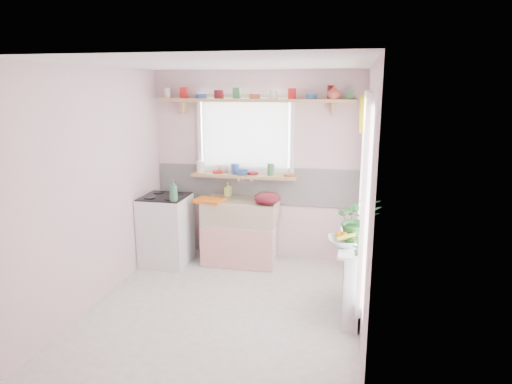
# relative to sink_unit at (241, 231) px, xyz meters

# --- Properties ---
(room) EXTENTS (3.20, 3.20, 3.20)m
(room) POSITION_rel_sink_unit_xyz_m (0.81, -0.43, 0.94)
(room) COLOR white
(room) RESTS_ON ground
(sink_unit) EXTENTS (0.95, 0.65, 1.11)m
(sink_unit) POSITION_rel_sink_unit_xyz_m (0.00, 0.00, 0.00)
(sink_unit) COLOR white
(sink_unit) RESTS_ON ground
(cooker) EXTENTS (0.58, 0.58, 0.93)m
(cooker) POSITION_rel_sink_unit_xyz_m (-0.95, -0.24, 0.03)
(cooker) COLOR white
(cooker) RESTS_ON ground
(radiator_ledge) EXTENTS (0.22, 0.95, 0.78)m
(radiator_ledge) POSITION_rel_sink_unit_xyz_m (1.45, -1.09, -0.03)
(radiator_ledge) COLOR white
(radiator_ledge) RESTS_ON ground
(windowsill) EXTENTS (1.40, 0.22, 0.04)m
(windowsill) POSITION_rel_sink_unit_xyz_m (-0.00, 0.19, 0.71)
(windowsill) COLOR tan
(windowsill) RESTS_ON room
(pine_shelf) EXTENTS (2.52, 0.24, 0.04)m
(pine_shelf) POSITION_rel_sink_unit_xyz_m (0.15, 0.18, 1.69)
(pine_shelf) COLOR tan
(pine_shelf) RESTS_ON room
(shelf_crockery) EXTENTS (2.47, 0.11, 0.12)m
(shelf_crockery) POSITION_rel_sink_unit_xyz_m (0.15, 0.18, 1.76)
(shelf_crockery) COLOR silver
(shelf_crockery) RESTS_ON pine_shelf
(sill_crockery) EXTENTS (1.35, 0.11, 0.12)m
(sill_crockery) POSITION_rel_sink_unit_xyz_m (-0.05, 0.19, 0.78)
(sill_crockery) COLOR silver
(sill_crockery) RESTS_ON windowsill
(dish_tray) EXTENTS (0.40, 0.33, 0.04)m
(dish_tray) POSITION_rel_sink_unit_xyz_m (-0.38, -0.15, 0.44)
(dish_tray) COLOR orange
(dish_tray) RESTS_ON sink_unit
(colander) EXTENTS (0.44, 0.44, 0.15)m
(colander) POSITION_rel_sink_unit_xyz_m (0.38, -0.11, 0.49)
(colander) COLOR #580F1A
(colander) RESTS_ON sink_unit
(jade_plant) EXTENTS (0.51, 0.46, 0.48)m
(jade_plant) POSITION_rel_sink_unit_xyz_m (1.48, -1.14, 0.58)
(jade_plant) COLOR #255E29
(jade_plant) RESTS_ON radiator_ledge
(fruit_bowl) EXTENTS (0.39, 0.39, 0.08)m
(fruit_bowl) POSITION_rel_sink_unit_xyz_m (1.36, -1.24, 0.38)
(fruit_bowl) COLOR silver
(fruit_bowl) RESTS_ON radiator_ledge
(herb_pot) EXTENTS (0.11, 0.08, 0.19)m
(herb_pot) POSITION_rel_sink_unit_xyz_m (1.48, -1.49, 0.44)
(herb_pot) COLOR #336729
(herb_pot) RESTS_ON radiator_ledge
(soap_bottle_sink) EXTENTS (0.09, 0.09, 0.18)m
(soap_bottle_sink) POSITION_rel_sink_unit_xyz_m (-0.23, 0.21, 0.51)
(soap_bottle_sink) COLOR #CDDC62
(soap_bottle_sink) RESTS_ON sink_unit
(sill_cup) EXTENTS (0.14, 0.14, 0.10)m
(sill_cup) POSITION_rel_sink_unit_xyz_m (-0.30, 0.25, 0.78)
(sill_cup) COLOR beige
(sill_cup) RESTS_ON windowsill
(sill_bowl) EXTENTS (0.22, 0.22, 0.06)m
(sill_bowl) POSITION_rel_sink_unit_xyz_m (-0.03, 0.14, 0.76)
(sill_bowl) COLOR #3159A1
(sill_bowl) RESTS_ON windowsill
(shelf_vase) EXTENTS (0.21, 0.21, 0.17)m
(shelf_vase) POSITION_rel_sink_unit_xyz_m (1.14, 0.12, 1.79)
(shelf_vase) COLOR #B14636
(shelf_vase) RESTS_ON pine_shelf
(cooker_bottle) EXTENTS (0.13, 0.13, 0.27)m
(cooker_bottle) POSITION_rel_sink_unit_xyz_m (-0.73, -0.46, 0.62)
(cooker_bottle) COLOR #3A744F
(cooker_bottle) RESTS_ON cooker
(fruit) EXTENTS (0.20, 0.14, 0.10)m
(fruit) POSITION_rel_sink_unit_xyz_m (1.37, -1.24, 0.44)
(fruit) COLOR orange
(fruit) RESTS_ON fruit_bowl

